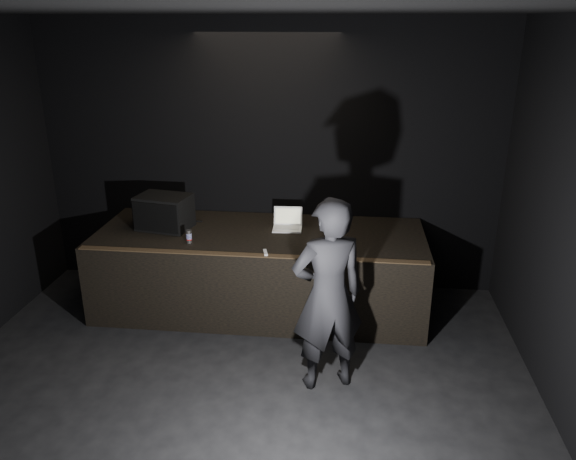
% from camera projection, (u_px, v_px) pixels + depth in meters
% --- Properties ---
extents(room_walls, '(6.10, 7.10, 3.52)m').
position_uv_depth(room_walls, '(196.00, 234.00, 3.95)').
color(room_walls, black).
rests_on(room_walls, ground).
extents(stage_riser, '(4.00, 1.50, 1.00)m').
position_uv_depth(stage_riser, '(260.00, 270.00, 7.02)').
color(stage_riser, black).
rests_on(stage_riser, ground).
extents(riser_lip, '(3.92, 0.10, 0.01)m').
position_uv_depth(riser_lip, '(250.00, 255.00, 6.18)').
color(riser_lip, brown).
rests_on(riser_lip, stage_riser).
extents(stage_monitor, '(0.70, 0.57, 0.42)m').
position_uv_depth(stage_monitor, '(164.00, 212.00, 6.92)').
color(stage_monitor, black).
rests_on(stage_monitor, stage_riser).
extents(cable, '(0.87, 0.04, 0.02)m').
position_uv_depth(cable, '(169.00, 220.00, 7.23)').
color(cable, black).
rests_on(cable, stage_riser).
extents(laptop, '(0.37, 0.33, 0.24)m').
position_uv_depth(laptop, '(288.00, 223.00, 6.98)').
color(laptop, white).
rests_on(laptop, stage_riser).
extents(beer_can, '(0.07, 0.07, 0.16)m').
position_uv_depth(beer_can, '(189.00, 236.00, 6.51)').
color(beer_can, silver).
rests_on(beer_can, stage_riser).
extents(plastic_cup, '(0.08, 0.08, 0.10)m').
position_uv_depth(plastic_cup, '(326.00, 228.00, 6.84)').
color(plastic_cup, white).
rests_on(plastic_cup, stage_riser).
extents(wii_remote, '(0.08, 0.17, 0.03)m').
position_uv_depth(wii_remote, '(265.00, 253.00, 6.21)').
color(wii_remote, white).
rests_on(wii_remote, stage_riser).
extents(person, '(0.83, 0.69, 1.96)m').
position_uv_depth(person, '(328.00, 296.00, 5.33)').
color(person, black).
rests_on(person, ground).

